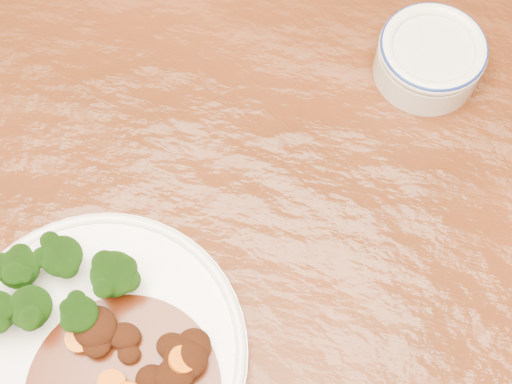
# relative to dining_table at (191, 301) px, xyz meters

# --- Properties ---
(dining_table) EXTENTS (1.61, 1.10, 0.75)m
(dining_table) POSITION_rel_dining_table_xyz_m (0.00, 0.00, 0.00)
(dining_table) COLOR #5E2610
(dining_table) RESTS_ON ground
(dinner_plate) EXTENTS (0.26, 0.26, 0.02)m
(dinner_plate) POSITION_rel_dining_table_xyz_m (-0.06, -0.08, 0.09)
(dinner_plate) COLOR white
(dinner_plate) RESTS_ON dining_table
(broccoli_florets) EXTENTS (0.13, 0.09, 0.04)m
(broccoli_florets) POSITION_rel_dining_table_xyz_m (-0.10, -0.03, 0.12)
(broccoli_florets) COLOR #598D48
(broccoli_florets) RESTS_ON dinner_plate
(dip_bowl) EXTENTS (0.11, 0.11, 0.05)m
(dip_bowl) POSITION_rel_dining_table_xyz_m (0.21, 0.24, 0.11)
(dip_bowl) COLOR silver
(dip_bowl) RESTS_ON dining_table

